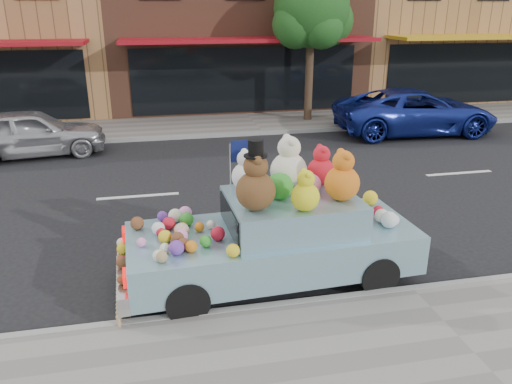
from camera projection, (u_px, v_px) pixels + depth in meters
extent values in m
plane|color=black|center=(309.00, 184.00, 11.94)|extent=(120.00, 120.00, 0.00)
cube|color=gray|center=(474.00, 357.00, 5.96)|extent=(60.00, 3.00, 0.12)
cube|color=gray|center=(254.00, 123.00, 17.88)|extent=(60.00, 3.00, 0.12)
cube|color=gray|center=(412.00, 291.00, 7.34)|extent=(60.00, 0.12, 0.13)
cube|color=gray|center=(263.00, 133.00, 16.50)|extent=(60.00, 0.12, 0.13)
cube|color=brown|center=(228.00, 18.00, 21.72)|extent=(10.00, 8.00, 7.00)
cube|color=black|center=(246.00, 80.00, 18.77)|extent=(8.50, 0.06, 2.40)
cube|color=maroon|center=(250.00, 40.00, 17.44)|extent=(9.00, 1.80, 0.12)
cube|color=#A77446|center=(437.00, 17.00, 23.65)|extent=(10.00, 8.00, 7.00)
cube|color=black|center=(482.00, 73.00, 20.70)|extent=(8.50, 0.06, 2.40)
cube|color=gold|center=(502.00, 36.00, 19.37)|extent=(9.00, 1.80, 0.12)
cylinder|color=#38281C|center=(309.00, 78.00, 17.73)|extent=(0.28, 0.28, 3.20)
sphere|color=#134315|center=(312.00, 9.00, 16.92)|extent=(2.60, 2.60, 2.60)
sphere|color=#134315|center=(328.00, 21.00, 17.47)|extent=(1.80, 1.80, 1.80)
sphere|color=#134315|center=(296.00, 25.00, 16.79)|extent=(1.60, 1.60, 1.60)
sphere|color=#134315|center=(322.00, 28.00, 16.62)|extent=(1.40, 1.40, 1.40)
sphere|color=#134315|center=(298.00, 18.00, 17.52)|extent=(1.60, 1.60, 1.60)
imported|color=#B3B3B8|center=(31.00, 133.00, 13.94)|extent=(4.15, 2.15, 1.35)
imported|color=navy|center=(415.00, 112.00, 16.48)|extent=(5.38, 2.69, 1.46)
cylinder|color=black|center=(378.00, 275.00, 7.31)|extent=(0.61, 0.23, 0.60)
cylinder|color=black|center=(336.00, 232.00, 8.72)|extent=(0.61, 0.23, 0.60)
cylinder|color=black|center=(188.00, 302.00, 6.65)|extent=(0.61, 0.23, 0.60)
cylinder|color=black|center=(176.00, 250.00, 8.07)|extent=(0.61, 0.23, 0.60)
cube|color=#7EABBD|center=(272.00, 247.00, 7.60)|extent=(4.37, 1.89, 0.60)
cube|color=#7EABBD|center=(292.00, 212.00, 7.48)|extent=(1.96, 1.58, 0.50)
cube|color=silver|center=(123.00, 274.00, 7.13)|extent=(0.24, 1.79, 0.26)
cube|color=red|center=(125.00, 278.00, 6.42)|extent=(0.07, 0.28, 0.16)
cube|color=red|center=(124.00, 234.00, 7.65)|extent=(0.07, 0.28, 0.16)
cube|color=black|center=(230.00, 218.00, 7.26)|extent=(0.10, 1.30, 0.40)
sphere|color=#523117|center=(256.00, 191.00, 6.82)|extent=(0.55, 0.55, 0.55)
sphere|color=#523117|center=(256.00, 166.00, 6.70)|extent=(0.34, 0.34, 0.34)
sphere|color=#523117|center=(258.00, 161.00, 6.55)|extent=(0.13, 0.13, 0.13)
sphere|color=#523117|center=(254.00, 156.00, 6.77)|extent=(0.13, 0.13, 0.13)
cylinder|color=black|center=(256.00, 156.00, 6.65)|extent=(0.33, 0.33, 0.02)
cylinder|color=black|center=(256.00, 148.00, 6.61)|extent=(0.21, 0.21, 0.22)
sphere|color=beige|center=(289.00, 171.00, 7.62)|extent=(0.57, 0.57, 0.57)
sphere|color=beige|center=(289.00, 148.00, 7.49)|extent=(0.35, 0.35, 0.35)
sphere|color=beige|center=(292.00, 142.00, 7.34)|extent=(0.13, 0.13, 0.13)
sphere|color=beige|center=(287.00, 138.00, 7.56)|extent=(0.13, 0.13, 0.13)
sphere|color=#D46213|center=(342.00, 183.00, 7.18)|extent=(0.51, 0.51, 0.51)
sphere|color=#D46213|center=(343.00, 161.00, 7.07)|extent=(0.32, 0.32, 0.32)
sphere|color=#D46213|center=(347.00, 157.00, 6.93)|extent=(0.12, 0.12, 0.12)
sphere|color=#D46213|center=(341.00, 152.00, 7.13)|extent=(0.12, 0.12, 0.12)
sphere|color=red|center=(321.00, 171.00, 7.82)|extent=(0.44, 0.44, 0.44)
sphere|color=red|center=(322.00, 154.00, 7.72)|extent=(0.27, 0.27, 0.27)
sphere|color=red|center=(324.00, 150.00, 7.60)|extent=(0.10, 0.10, 0.10)
sphere|color=red|center=(320.00, 147.00, 7.77)|extent=(0.10, 0.10, 0.10)
sphere|color=silver|center=(246.00, 177.00, 7.58)|extent=(0.44, 0.44, 0.44)
sphere|color=silver|center=(246.00, 159.00, 7.48)|extent=(0.27, 0.27, 0.27)
sphere|color=silver|center=(247.00, 155.00, 7.37)|extent=(0.10, 0.10, 0.10)
sphere|color=silver|center=(244.00, 152.00, 7.54)|extent=(0.10, 0.10, 0.10)
sphere|color=yellow|center=(305.00, 197.00, 6.82)|extent=(0.40, 0.40, 0.40)
sphere|color=yellow|center=(306.00, 179.00, 6.73)|extent=(0.25, 0.25, 0.25)
sphere|color=yellow|center=(308.00, 175.00, 6.62)|extent=(0.09, 0.09, 0.09)
sphere|color=yellow|center=(304.00, 171.00, 6.78)|extent=(0.09, 0.09, 0.09)
sphere|color=#2A8825|center=(280.00, 186.00, 7.28)|extent=(0.40, 0.40, 0.40)
sphere|color=pink|center=(310.00, 184.00, 7.45)|extent=(0.32, 0.32, 0.32)
sphere|color=#AE1225|center=(161.00, 232.00, 7.23)|extent=(0.14, 0.14, 0.14)
sphere|color=brown|center=(137.00, 223.00, 7.46)|extent=(0.20, 0.20, 0.20)
sphere|color=pink|center=(185.00, 213.00, 7.82)|extent=(0.21, 0.21, 0.21)
sphere|color=beige|center=(175.00, 216.00, 7.71)|extent=(0.22, 0.22, 0.22)
sphere|color=#AE1225|center=(218.00, 234.00, 7.11)|extent=(0.21, 0.21, 0.21)
sphere|color=#C86912|center=(183.00, 228.00, 7.37)|extent=(0.16, 0.16, 0.16)
sphere|color=beige|center=(159.00, 256.00, 6.54)|extent=(0.16, 0.16, 0.16)
sphere|color=#623094|center=(177.00, 248.00, 6.70)|extent=(0.21, 0.21, 0.21)
sphere|color=#623094|center=(216.00, 235.00, 7.16)|extent=(0.14, 0.14, 0.14)
sphere|color=#C86912|center=(199.00, 227.00, 7.40)|extent=(0.15, 0.15, 0.15)
sphere|color=pink|center=(181.00, 236.00, 7.06)|extent=(0.19, 0.19, 0.19)
sphere|color=pink|center=(141.00, 242.00, 6.94)|extent=(0.13, 0.13, 0.13)
sphere|color=beige|center=(181.00, 233.00, 7.20)|extent=(0.16, 0.16, 0.16)
sphere|color=#927950|center=(162.00, 257.00, 6.51)|extent=(0.16, 0.16, 0.16)
sphere|color=gold|center=(165.00, 237.00, 7.04)|extent=(0.19, 0.19, 0.19)
sphere|color=brown|center=(178.00, 238.00, 6.98)|extent=(0.19, 0.19, 0.19)
sphere|color=brown|center=(183.00, 244.00, 6.85)|extent=(0.17, 0.17, 0.17)
sphere|color=#2A8825|center=(206.00, 241.00, 6.93)|extent=(0.17, 0.17, 0.17)
sphere|color=#C86912|center=(165.00, 235.00, 7.12)|extent=(0.15, 0.15, 0.15)
sphere|color=#AE1225|center=(169.00, 223.00, 7.47)|extent=(0.20, 0.20, 0.20)
sphere|color=#C86912|center=(191.00, 246.00, 6.78)|extent=(0.17, 0.17, 0.17)
sphere|color=#2A8825|center=(187.00, 219.00, 7.59)|extent=(0.21, 0.21, 0.21)
sphere|color=silver|center=(158.00, 228.00, 7.30)|extent=(0.20, 0.20, 0.20)
sphere|color=#623094|center=(169.00, 223.00, 7.54)|extent=(0.14, 0.14, 0.14)
sphere|color=#623094|center=(162.00, 216.00, 7.76)|extent=(0.16, 0.16, 0.16)
sphere|color=beige|center=(165.00, 248.00, 6.76)|extent=(0.14, 0.14, 0.14)
sphere|color=beige|center=(211.00, 225.00, 7.49)|extent=(0.14, 0.14, 0.14)
sphere|color=gold|center=(233.00, 251.00, 6.64)|extent=(0.19, 0.19, 0.19)
sphere|color=#D8A88C|center=(182.00, 230.00, 7.18)|extent=(0.22, 0.22, 0.22)
sphere|color=brown|center=(122.00, 280.00, 6.61)|extent=(0.14, 0.14, 0.14)
sphere|color=gold|center=(122.00, 249.00, 7.43)|extent=(0.15, 0.15, 0.15)
sphere|color=beige|center=(122.00, 243.00, 7.62)|extent=(0.15, 0.15, 0.15)
sphere|color=#AE1225|center=(122.00, 260.00, 7.11)|extent=(0.13, 0.13, 0.13)
sphere|color=#AE1225|center=(122.00, 242.00, 7.68)|extent=(0.13, 0.13, 0.13)
sphere|color=gold|center=(122.00, 247.00, 7.52)|extent=(0.13, 0.13, 0.13)
sphere|color=brown|center=(122.00, 262.00, 7.03)|extent=(0.16, 0.16, 0.16)
sphere|color=beige|center=(382.00, 216.00, 7.71)|extent=(0.22, 0.22, 0.22)
sphere|color=brown|center=(391.00, 218.00, 7.65)|extent=(0.19, 0.19, 0.19)
sphere|color=#AE1225|center=(378.00, 211.00, 7.92)|extent=(0.18, 0.18, 0.18)
sphere|color=silver|center=(389.00, 220.00, 7.51)|extent=(0.26, 0.26, 0.26)
sphere|color=gold|center=(370.00, 198.00, 8.38)|extent=(0.25, 0.25, 0.25)
sphere|color=beige|center=(365.00, 221.00, 7.55)|extent=(0.20, 0.20, 0.20)
sphere|color=silver|center=(394.00, 220.00, 7.61)|extent=(0.18, 0.18, 0.18)
cylinder|color=#997A54|center=(119.00, 323.00, 6.43)|extent=(0.06, 0.06, 0.17)
sphere|color=#997A54|center=(118.00, 317.00, 6.39)|extent=(0.07, 0.07, 0.07)
cylinder|color=#997A54|center=(119.00, 319.00, 6.52)|extent=(0.06, 0.06, 0.17)
sphere|color=#997A54|center=(118.00, 313.00, 6.48)|extent=(0.07, 0.07, 0.07)
cylinder|color=#997A54|center=(119.00, 314.00, 6.61)|extent=(0.06, 0.06, 0.17)
sphere|color=#997A54|center=(118.00, 308.00, 6.57)|extent=(0.07, 0.07, 0.07)
cylinder|color=#997A54|center=(119.00, 310.00, 6.70)|extent=(0.06, 0.06, 0.17)
sphere|color=#997A54|center=(118.00, 304.00, 6.66)|extent=(0.07, 0.07, 0.07)
cylinder|color=#997A54|center=(119.00, 306.00, 6.79)|extent=(0.06, 0.06, 0.17)
sphere|color=#997A54|center=(118.00, 300.00, 6.76)|extent=(0.07, 0.07, 0.07)
cylinder|color=#997A54|center=(119.00, 302.00, 6.88)|extent=(0.06, 0.06, 0.17)
sphere|color=#997A54|center=(118.00, 296.00, 6.85)|extent=(0.07, 0.07, 0.07)
cylinder|color=#997A54|center=(119.00, 298.00, 6.97)|extent=(0.06, 0.06, 0.17)
sphere|color=#997A54|center=(118.00, 293.00, 6.94)|extent=(0.07, 0.07, 0.07)
cylinder|color=#997A54|center=(119.00, 295.00, 7.06)|extent=(0.06, 0.06, 0.17)
sphere|color=#997A54|center=(118.00, 289.00, 7.03)|extent=(0.07, 0.07, 0.07)
cylinder|color=#997A54|center=(119.00, 291.00, 7.15)|extent=(0.06, 0.06, 0.17)
sphere|color=#997A54|center=(118.00, 285.00, 7.12)|extent=(0.07, 0.07, 0.07)
cylinder|color=#997A54|center=(119.00, 287.00, 7.24)|extent=(0.06, 0.06, 0.17)
sphere|color=#997A54|center=(118.00, 282.00, 7.21)|extent=(0.07, 0.07, 0.07)
cylinder|color=#997A54|center=(119.00, 284.00, 7.33)|extent=(0.06, 0.06, 0.17)
sphere|color=#997A54|center=(118.00, 278.00, 7.30)|extent=(0.07, 0.07, 0.07)
cylinder|color=#997A54|center=(119.00, 281.00, 7.42)|extent=(0.06, 0.06, 0.17)
sphere|color=#997A54|center=(118.00, 275.00, 7.39)|extent=(0.07, 0.07, 0.07)
cylinder|color=#997A54|center=(119.00, 277.00, 7.51)|extent=(0.06, 0.06, 0.17)
sphere|color=#997A54|center=(118.00, 272.00, 7.48)|extent=(0.07, 0.07, 0.07)
cylinder|color=#997A54|center=(119.00, 274.00, 7.61)|extent=(0.06, 0.06, 0.17)
sphere|color=#997A54|center=(118.00, 269.00, 7.57)|extent=(0.07, 0.07, 0.07)
cylinder|color=#997A54|center=(119.00, 271.00, 7.70)|extent=(0.06, 0.06, 0.17)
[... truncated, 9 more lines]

